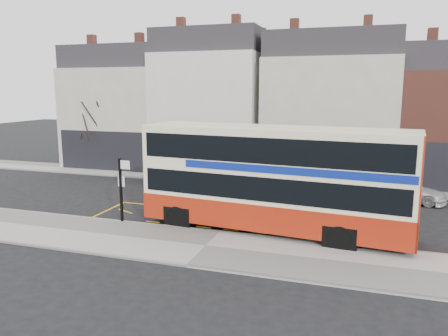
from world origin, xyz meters
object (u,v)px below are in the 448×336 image
(double_decker_bus, at_px, (275,178))
(car_grey, at_px, (223,175))
(street_tree_right, at_px, (370,138))
(car_silver, at_px, (172,173))
(street_tree_left, at_px, (94,110))
(car_white, at_px, (405,190))
(bus_stop_post, at_px, (122,184))

(double_decker_bus, relative_size, car_grey, 3.25)
(double_decker_bus, bearing_deg, street_tree_right, 76.64)
(double_decker_bus, xyz_separation_m, car_silver, (-8.83, 8.40, -1.84))
(car_silver, xyz_separation_m, street_tree_left, (-7.81, 2.63, 4.12))
(double_decker_bus, bearing_deg, car_white, 57.73)
(bus_stop_post, distance_m, car_silver, 9.64)
(bus_stop_post, relative_size, street_tree_left, 0.44)
(car_white, bearing_deg, street_tree_right, 43.91)
(street_tree_right, bearing_deg, car_silver, -165.20)
(bus_stop_post, height_order, car_grey, bus_stop_post)
(car_silver, bearing_deg, bus_stop_post, 179.34)
(bus_stop_post, bearing_deg, double_decker_bus, 11.33)
(double_decker_bus, height_order, car_grey, double_decker_bus)
(car_silver, bearing_deg, double_decker_bus, -144.49)
(double_decker_bus, bearing_deg, bus_stop_post, -166.28)
(car_grey, distance_m, street_tree_right, 10.15)
(double_decker_bus, bearing_deg, street_tree_left, 152.24)
(double_decker_bus, height_order, car_silver, double_decker_bus)
(bus_stop_post, distance_m, street_tree_right, 17.07)
(car_white, xyz_separation_m, street_tree_right, (-2.05, 3.95, 2.52))
(double_decker_bus, bearing_deg, car_silver, 142.21)
(bus_stop_post, height_order, car_silver, bus_stop_post)
(car_white, bearing_deg, bus_stop_post, 140.22)
(double_decker_bus, xyz_separation_m, street_tree_left, (-16.64, 11.02, 2.28))
(double_decker_bus, xyz_separation_m, car_white, (6.14, 7.86, -1.87))
(bus_stop_post, distance_m, car_white, 16.01)
(bus_stop_post, height_order, street_tree_right, street_tree_right)
(double_decker_bus, distance_m, car_silver, 12.32)
(bus_stop_post, bearing_deg, car_grey, 83.18)
(car_white, xyz_separation_m, street_tree_left, (-22.79, 3.17, 4.15))
(double_decker_bus, relative_size, bus_stop_post, 3.96)
(street_tree_right, bearing_deg, street_tree_left, -177.82)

